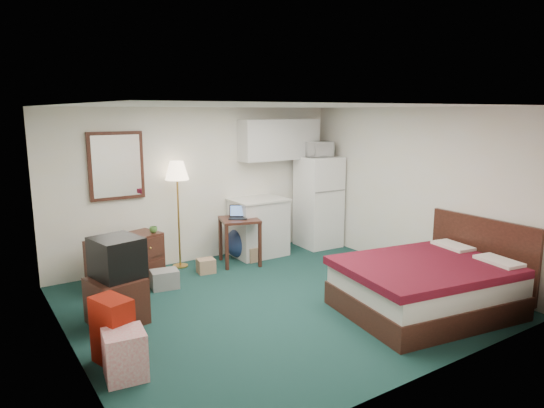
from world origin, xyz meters
TOP-DOWN VIEW (x-y plane):
  - floor at (0.00, 0.00)m, footprint 5.00×4.50m
  - ceiling at (0.00, 0.00)m, footprint 5.00×4.50m
  - walls at (0.00, 0.00)m, footprint 5.01×4.51m
  - mirror at (-1.35, 2.22)m, footprint 0.80×0.06m
  - upper_cabinets at (1.45, 2.08)m, footprint 1.50×0.35m
  - headboard at (2.46, -1.27)m, footprint 0.06×1.56m
  - dresser at (-1.43, 1.73)m, footprint 1.11×0.74m
  - floor_lamp at (-0.48, 2.05)m, footprint 0.43×0.43m
  - desk at (0.39, 1.66)m, footprint 0.74×0.74m
  - exercise_ball at (0.56, 1.96)m, footprint 0.57×0.57m
  - kitchen_counter at (0.90, 1.91)m, footprint 0.87×0.67m
  - fridge at (2.13, 1.81)m, footprint 0.71×0.71m
  - bed at (1.34, -1.27)m, footprint 2.17×1.81m
  - tv_stand at (-1.92, 0.50)m, footprint 0.65×0.69m
  - suitcase at (-2.21, -0.41)m, footprint 0.37×0.47m
  - retail_box at (-2.20, -0.74)m, footprint 0.41×0.41m
  - file_bin at (-1.04, 1.27)m, footprint 0.41×0.33m
  - cardboard_box_a at (-0.27, 1.55)m, footprint 0.28×0.25m
  - cardboard_box_b at (0.63, 1.67)m, footprint 0.20×0.24m
  - laptop at (0.36, 1.65)m, footprint 0.38×0.37m
  - crt_tv at (-1.87, 0.55)m, footprint 0.61×0.64m
  - microwave at (2.11, 1.83)m, footprint 0.55×0.41m
  - book_a at (-1.69, 1.56)m, footprint 0.13×0.09m
  - book_b at (-1.51, 1.75)m, footprint 0.15×0.06m
  - mug at (-1.01, 1.72)m, footprint 0.11×0.09m

SIDE VIEW (x-z plane):
  - floor at x=0.00m, z-range -0.01..0.01m
  - cardboard_box_a at x=-0.27m, z-range 0.00..0.22m
  - cardboard_box_b at x=0.63m, z-range 0.00..0.24m
  - file_bin at x=-1.04m, z-range 0.00..0.26m
  - retail_box at x=-2.20m, z-range 0.00..0.46m
  - exercise_ball at x=0.56m, z-range 0.00..0.51m
  - tv_stand at x=-1.92m, z-range 0.00..0.54m
  - bed at x=1.34m, z-range 0.00..0.63m
  - suitcase at x=-2.21m, z-range 0.00..0.67m
  - dresser at x=-1.43m, z-range 0.00..0.70m
  - desk at x=0.39m, z-range 0.00..0.75m
  - kitchen_counter at x=0.90m, z-range 0.00..0.95m
  - headboard at x=2.46m, z-range 0.05..1.05m
  - mug at x=-1.01m, z-range 0.70..0.81m
  - crt_tv at x=-1.87m, z-range 0.54..1.01m
  - book_a at x=-1.69m, z-range 0.70..0.90m
  - book_b at x=-1.51m, z-range 0.70..0.90m
  - fridge at x=2.13m, z-range 0.00..1.64m
  - floor_lamp at x=-0.48m, z-range 0.00..1.68m
  - laptop at x=0.36m, z-range 0.75..0.95m
  - walls at x=0.00m, z-range 0.00..2.50m
  - mirror at x=-1.35m, z-range 1.15..2.15m
  - microwave at x=2.11m, z-range 1.64..1.97m
  - upper_cabinets at x=1.45m, z-range 1.60..2.30m
  - ceiling at x=0.00m, z-range 2.50..2.50m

